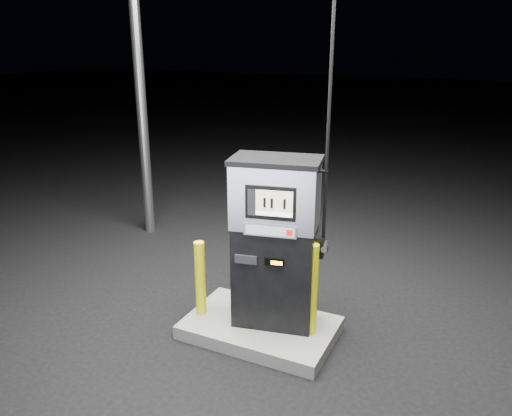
% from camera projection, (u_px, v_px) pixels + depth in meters
% --- Properties ---
extents(ground, '(80.00, 80.00, 0.00)m').
position_uv_depth(ground, '(260.00, 334.00, 5.47)').
color(ground, black).
rests_on(ground, ground).
extents(pump_island, '(1.60, 1.00, 0.15)m').
position_uv_depth(pump_island, '(260.00, 328.00, 5.45)').
color(pump_island, '#60615C').
rests_on(pump_island, ground).
extents(fuel_dispenser, '(1.05, 0.71, 3.76)m').
position_uv_depth(fuel_dispenser, '(275.00, 241.00, 5.15)').
color(fuel_dispenser, black).
rests_on(fuel_dispenser, pump_island).
extents(bollard_left, '(0.13, 0.13, 0.86)m').
position_uv_depth(bollard_left, '(200.00, 278.00, 5.47)').
color(bollard_left, yellow).
rests_on(bollard_left, pump_island).
extents(bollard_right, '(0.16, 0.16, 0.99)m').
position_uv_depth(bollard_right, '(311.00, 289.00, 5.08)').
color(bollard_right, yellow).
rests_on(bollard_right, pump_island).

